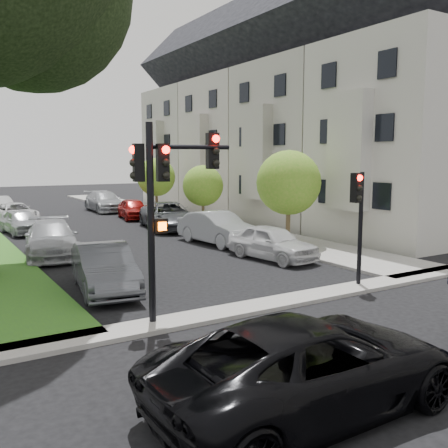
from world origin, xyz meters
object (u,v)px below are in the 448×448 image
small_tree_b (203,186)px  car_parked_6 (51,239)px  small_tree_c (156,177)px  car_parked_8 (15,213)px  traffic_signal_secondary (358,208)px  car_parked_0 (272,242)px  car_parked_5 (104,268)px  car_parked_7 (21,222)px  car_parked_2 (169,216)px  small_tree_a (289,183)px  car_parked_4 (105,201)px  car_parked_1 (217,228)px  car_parked_3 (133,209)px  car_parked_9 (0,206)px  traffic_signal_main (165,187)px  car_cross_near (309,364)px

small_tree_b → car_parked_6: bearing=-154.0°
small_tree_c → car_parked_8: bearing=175.0°
small_tree_c → traffic_signal_secondary: (-2.90, -22.54, -0.18)m
car_parked_0 → small_tree_c: bearing=73.8°
car_parked_5 → traffic_signal_secondary: bearing=-19.7°
car_parked_6 → car_parked_7: car_parked_6 is taller
car_parked_2 → car_parked_6: size_ratio=1.10×
small_tree_a → car_parked_7: 14.99m
car_parked_4 → car_parked_6: (-7.68, -16.51, -0.03)m
car_parked_0 → car_parked_7: (-7.64, 12.91, -0.03)m
car_parked_1 → car_parked_3: 11.78m
car_parked_7 → car_parked_9: (0.22, 10.41, 0.00)m
car_parked_5 → car_parked_8: size_ratio=0.98×
small_tree_b → car_parked_1: (-2.54, -6.03, -1.70)m
small_tree_a → small_tree_b: size_ratio=1.21×
car_parked_4 → car_parked_6: size_ratio=1.04×
car_parked_1 → car_parked_5: size_ratio=1.07×
car_parked_1 → car_parked_8: bearing=111.6°
traffic_signal_main → small_tree_a: bearing=36.5°
car_parked_0 → car_parked_2: 10.37m
small_tree_c → car_parked_3: size_ratio=1.01×
car_cross_near → car_parked_8: car_cross_near is taller
traffic_signal_secondary → car_parked_8: traffic_signal_secondary is taller
car_parked_5 → car_parked_8: 19.57m
car_cross_near → car_parked_7: size_ratio=1.40×
traffic_signal_secondary → car_parked_6: 12.92m
car_cross_near → car_parked_6: car_cross_near is taller
car_parked_3 → car_parked_7: 8.47m
car_parked_1 → car_parked_4: (0.08, 17.60, -0.01)m
car_parked_1 → car_parked_6: (-7.60, 1.09, -0.04)m
traffic_signal_main → car_parked_3: bearing=71.0°
small_tree_c → car_parked_4: 5.51m
car_cross_near → car_parked_7: car_cross_near is taller
small_tree_c → car_parked_2: bearing=-108.3°
traffic_signal_main → car_parked_0: bearing=35.2°
car_cross_near → car_parked_5: car_cross_near is taller
car_cross_near → car_parked_7: (-0.69, 23.22, -0.10)m
car_parked_3 → car_parked_5: bearing=-104.4°
small_tree_b → car_cross_near: bearing=-114.5°
small_tree_b → car_parked_8: (-9.62, 7.89, -1.86)m
car_parked_0 → traffic_signal_secondary: bearing=-102.5°
car_parked_8 → small_tree_c: bearing=-12.5°
small_tree_c → car_parked_1: small_tree_c is taller
traffic_signal_main → car_parked_1: (7.06, 9.41, -2.68)m
car_parked_3 → car_parked_9: car_parked_3 is taller
car_parked_7 → car_parked_2: bearing=-23.1°
car_parked_3 → car_parked_4: size_ratio=0.77×
car_parked_2 → car_parked_9: size_ratio=1.36×
car_parked_0 → car_parked_7: size_ratio=1.04×
small_tree_a → traffic_signal_secondary: bearing=-112.0°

